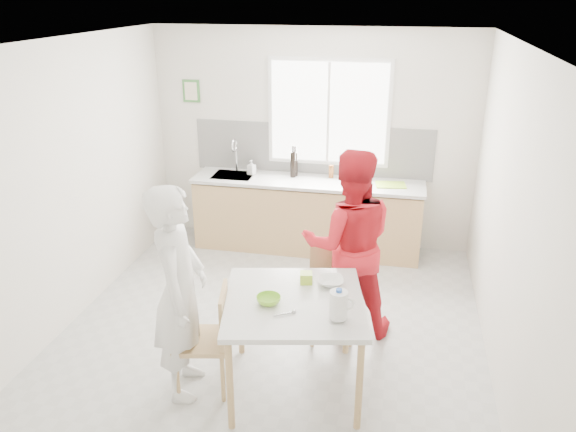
% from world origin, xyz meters
% --- Properties ---
extents(ground, '(4.50, 4.50, 0.00)m').
position_xyz_m(ground, '(0.00, 0.00, 0.00)').
color(ground, '#B7B7B2').
rests_on(ground, ground).
extents(room_shell, '(4.50, 4.50, 4.50)m').
position_xyz_m(room_shell, '(0.00, 0.00, 1.64)').
color(room_shell, silver).
rests_on(room_shell, ground).
extents(window, '(1.50, 0.06, 1.30)m').
position_xyz_m(window, '(0.20, 2.23, 1.70)').
color(window, white).
rests_on(window, room_shell).
extents(backsplash, '(3.00, 0.02, 0.65)m').
position_xyz_m(backsplash, '(0.00, 2.24, 1.23)').
color(backsplash, white).
rests_on(backsplash, room_shell).
extents(picture_frame, '(0.22, 0.03, 0.28)m').
position_xyz_m(picture_frame, '(-1.55, 2.23, 1.90)').
color(picture_frame, '#3D7D38').
rests_on(picture_frame, room_shell).
extents(kitchen_counter, '(2.84, 0.64, 1.37)m').
position_xyz_m(kitchen_counter, '(-0.00, 1.95, 0.42)').
color(kitchen_counter, tan).
rests_on(kitchen_counter, ground).
extents(dining_table, '(1.28, 1.28, 0.83)m').
position_xyz_m(dining_table, '(0.37, -0.74, 0.75)').
color(dining_table, silver).
rests_on(dining_table, ground).
extents(chair_left, '(0.50, 0.50, 0.91)m').
position_xyz_m(chair_left, '(-0.30, -0.88, 0.50)').
color(chair_left, tan).
rests_on(chair_left, ground).
extents(chair_far, '(0.49, 0.49, 0.90)m').
position_xyz_m(chair_far, '(0.55, 0.13, 0.49)').
color(chair_far, tan).
rests_on(chair_far, ground).
extents(person_white, '(0.55, 0.72, 1.79)m').
position_xyz_m(person_white, '(-0.51, -0.92, 0.89)').
color(person_white, white).
rests_on(person_white, ground).
extents(person_red, '(1.00, 0.85, 1.81)m').
position_xyz_m(person_red, '(0.69, 0.22, 0.91)').
color(person_red, red).
rests_on(person_red, ground).
extents(bowl_green, '(0.23, 0.23, 0.06)m').
position_xyz_m(bowl_green, '(0.18, -0.83, 0.86)').
color(bowl_green, '#86CD2F').
rests_on(bowl_green, dining_table).
extents(bowl_white, '(0.25, 0.25, 0.05)m').
position_xyz_m(bowl_white, '(0.61, -0.43, 0.86)').
color(bowl_white, white).
rests_on(bowl_white, dining_table).
extents(milk_jug, '(0.19, 0.13, 0.24)m').
position_xyz_m(milk_jug, '(0.74, -0.95, 0.96)').
color(milk_jug, white).
rests_on(milk_jug, dining_table).
extents(green_box, '(0.12, 0.12, 0.09)m').
position_xyz_m(green_box, '(0.41, -0.44, 0.88)').
color(green_box, '#A7D330').
rests_on(green_box, dining_table).
extents(spoon, '(0.14, 0.09, 0.01)m').
position_xyz_m(spoon, '(0.33, -0.97, 0.84)').
color(spoon, '#A5A5AA').
rests_on(spoon, dining_table).
extents(cutting_board, '(0.38, 0.30, 0.01)m').
position_xyz_m(cutting_board, '(1.00, 1.96, 0.93)').
color(cutting_board, '#A5D832').
rests_on(cutting_board, kitchen_counter).
extents(wine_bottle_a, '(0.07, 0.07, 0.32)m').
position_xyz_m(wine_bottle_a, '(-0.20, 2.04, 1.08)').
color(wine_bottle_a, black).
rests_on(wine_bottle_a, kitchen_counter).
extents(wine_bottle_b, '(0.07, 0.07, 0.30)m').
position_xyz_m(wine_bottle_b, '(-0.19, 2.09, 1.07)').
color(wine_bottle_b, black).
rests_on(wine_bottle_b, kitchen_counter).
extents(jar_amber, '(0.06, 0.06, 0.16)m').
position_xyz_m(jar_amber, '(0.27, 2.10, 1.00)').
color(jar_amber, brown).
rests_on(jar_amber, kitchen_counter).
extents(soap_bottle, '(0.11, 0.11, 0.18)m').
position_xyz_m(soap_bottle, '(-0.73, 2.03, 1.01)').
color(soap_bottle, '#999999').
rests_on(soap_bottle, kitchen_counter).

